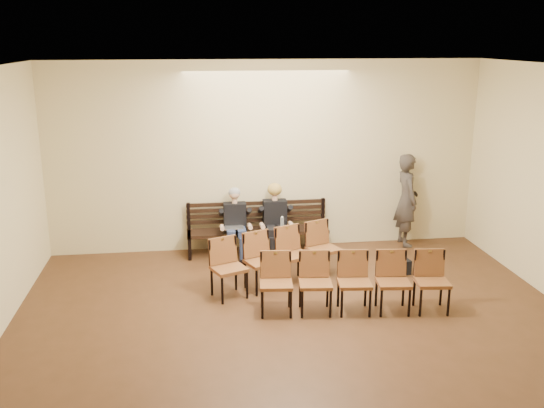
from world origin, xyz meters
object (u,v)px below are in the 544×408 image
at_px(seated_man, 235,225).
at_px(laptop, 234,228).
at_px(passerby, 407,193).
at_px(water_bottle, 282,229).
at_px(bag, 400,267).
at_px(chair_row_front, 354,283).
at_px(bench, 258,241).
at_px(seated_woman, 276,222).
at_px(chair_row_back, 278,259).

bearing_deg(seated_man, laptop, -104.44).
bearing_deg(passerby, water_bottle, 99.27).
relative_size(water_bottle, passerby, 0.11).
bearing_deg(passerby, bag, 156.22).
distance_m(water_bottle, bag, 2.16).
height_order(water_bottle, chair_row_front, chair_row_front).
bearing_deg(bench, chair_row_front, -67.71).
bearing_deg(seated_woman, chair_row_front, -72.87).
height_order(laptop, passerby, passerby).
distance_m(passerby, chair_row_back, 3.24).
height_order(laptop, chair_row_back, chair_row_back).
relative_size(seated_man, passerby, 0.59).
relative_size(seated_man, chair_row_front, 0.44).
xyz_separation_m(seated_man, bag, (2.68, -1.23, -0.48)).
distance_m(seated_woman, water_bottle, 0.26).
relative_size(bag, chair_row_front, 0.12).
distance_m(seated_woman, bag, 2.36).
height_order(bench, bag, bench).
bearing_deg(seated_woman, passerby, 4.93).
height_order(seated_man, seated_woman, seated_woman).
distance_m(seated_man, chair_row_front, 2.99).
bearing_deg(bag, laptop, 157.81).
bearing_deg(bench, passerby, 2.00).
relative_size(water_bottle, chair_row_front, 0.08).
bearing_deg(chair_row_back, passerby, 9.39).
bearing_deg(laptop, water_bottle, -10.20).
xyz_separation_m(bench, seated_man, (-0.42, -0.12, 0.38)).
xyz_separation_m(passerby, chair_row_back, (-2.71, -1.68, -0.56)).
height_order(bench, seated_man, seated_man).
relative_size(bag, chair_row_back, 0.15).
relative_size(laptop, water_bottle, 1.54).
bearing_deg(chair_row_front, bag, 54.83).
bearing_deg(seated_woman, water_bottle, -70.58).
xyz_separation_m(chair_row_front, chair_row_back, (-0.95, 1.10, 0.01)).
relative_size(seated_man, water_bottle, 5.49).
bearing_deg(bench, bag, -30.86).
bearing_deg(chair_row_back, bag, -16.21).
bearing_deg(chair_row_back, seated_woman, 61.33).
distance_m(laptop, bag, 2.97).
xyz_separation_m(seated_man, laptop, (-0.03, -0.12, -0.03)).
bearing_deg(seated_woman, laptop, -170.85).
relative_size(laptop, chair_row_front, 0.12).
xyz_separation_m(water_bottle, passerby, (2.46, 0.46, 0.46)).
bearing_deg(passerby, bench, 90.64).
distance_m(bench, bag, 2.64).
distance_m(bench, chair_row_back, 1.60).
relative_size(passerby, chair_row_front, 0.75).
relative_size(seated_woman, passerby, 0.60).
height_order(bench, water_bottle, water_bottle).
height_order(seated_man, passerby, passerby).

